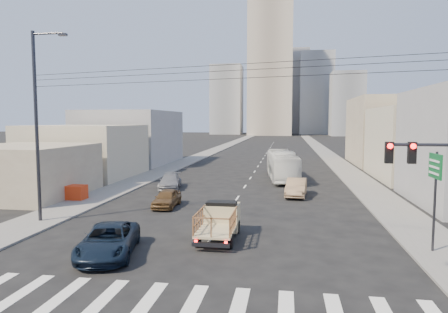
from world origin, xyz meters
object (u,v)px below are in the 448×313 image
(sedan_grey, at_px, (170,181))
(crate_stack, at_px, (74,192))
(streetlamp_left, at_px, (38,122))
(navy_pickup, at_px, (109,240))
(green_sign, at_px, (435,178))
(sedan_brown, at_px, (167,198))
(city_bus, at_px, (282,165))
(traffic_signal, at_px, (445,187))
(flatbed_pickup, at_px, (219,219))
(sedan_tan, at_px, (296,187))

(sedan_grey, height_order, crate_stack, sedan_grey)
(sedan_grey, height_order, streetlamp_left, streetlamp_left)
(navy_pickup, xyz_separation_m, green_sign, (15.52, 2.79, 3.01))
(green_sign, bearing_deg, crate_stack, 158.88)
(streetlamp_left, bearing_deg, navy_pickup, -36.93)
(sedan_brown, height_order, green_sign, green_sign)
(city_bus, xyz_separation_m, sedan_brown, (-8.41, -15.86, -0.92))
(navy_pickup, distance_m, traffic_signal, 14.69)
(traffic_signal, bearing_deg, green_sign, 74.45)
(sedan_grey, bearing_deg, crate_stack, -140.73)
(flatbed_pickup, height_order, traffic_signal, traffic_signal)
(sedan_brown, relative_size, traffic_signal, 0.65)
(green_sign, bearing_deg, sedan_tan, 113.84)
(navy_pickup, relative_size, sedan_tan, 1.12)
(city_bus, xyz_separation_m, sedan_grey, (-10.58, -7.73, -0.91))
(navy_pickup, height_order, sedan_brown, navy_pickup)
(flatbed_pickup, relative_size, streetlamp_left, 0.37)
(green_sign, bearing_deg, flatbed_pickup, 175.90)
(flatbed_pickup, relative_size, navy_pickup, 0.84)
(flatbed_pickup, relative_size, sedan_tan, 0.95)
(sedan_grey, xyz_separation_m, crate_stack, (-5.99, -6.96, 0.01))
(streetlamp_left, distance_m, crate_stack, 9.07)
(flatbed_pickup, distance_m, sedan_tan, 14.12)
(sedan_tan, relative_size, sedan_grey, 1.00)
(navy_pickup, relative_size, city_bus, 0.46)
(sedan_grey, bearing_deg, city_bus, 26.15)
(navy_pickup, bearing_deg, sedan_grey, 84.87)
(flatbed_pickup, bearing_deg, sedan_brown, 125.46)
(city_bus, relative_size, streetlamp_left, 0.95)
(sedan_brown, height_order, traffic_signal, traffic_signal)
(green_sign, relative_size, crate_stack, 2.78)
(sedan_tan, xyz_separation_m, crate_stack, (-17.91, -4.82, -0.08))
(sedan_grey, relative_size, traffic_signal, 0.78)
(city_bus, relative_size, sedan_tan, 2.44)
(crate_stack, bearing_deg, green_sign, -21.12)
(sedan_tan, height_order, green_sign, green_sign)
(flatbed_pickup, bearing_deg, sedan_grey, 115.62)
(flatbed_pickup, xyz_separation_m, crate_stack, (-13.44, 8.57, -0.40))
(traffic_signal, relative_size, crate_stack, 3.33)
(sedan_brown, xyz_separation_m, green_sign, (15.99, -8.16, 3.07))
(sedan_grey, height_order, traffic_signal, traffic_signal)
(traffic_signal, distance_m, green_sign, 5.21)
(city_bus, height_order, sedan_tan, city_bus)
(sedan_grey, height_order, green_sign, green_sign)
(city_bus, bearing_deg, streetlamp_left, -131.09)
(flatbed_pickup, distance_m, sedan_brown, 9.09)
(green_sign, bearing_deg, sedan_grey, 138.12)
(green_sign, distance_m, streetlamp_left, 22.86)
(sedan_brown, distance_m, crate_stack, 8.25)
(sedan_tan, bearing_deg, sedan_grey, 174.74)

